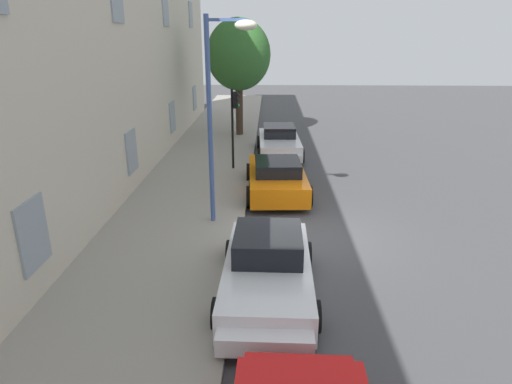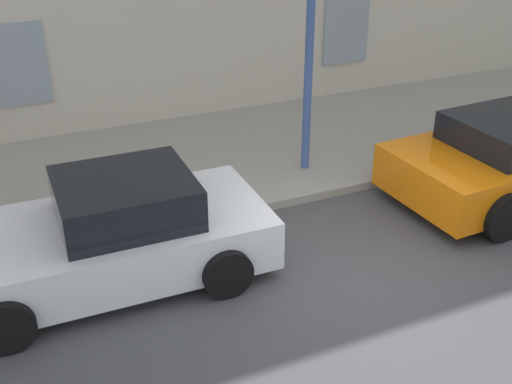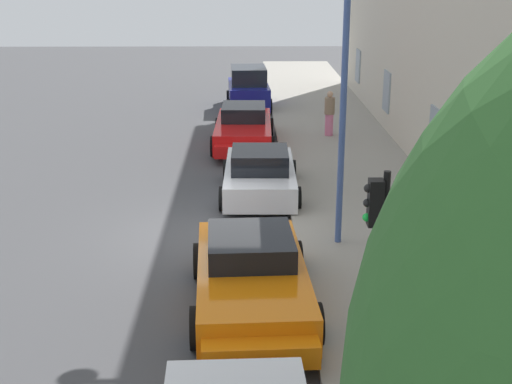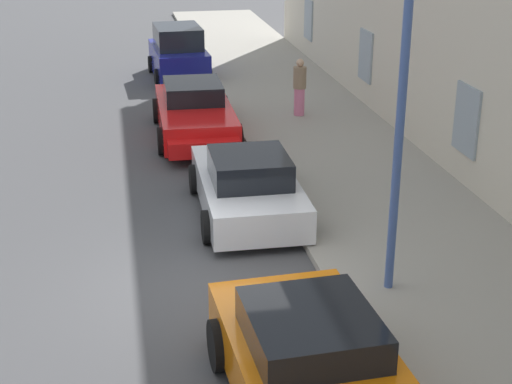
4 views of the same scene
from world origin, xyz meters
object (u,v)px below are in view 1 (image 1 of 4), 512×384
(sportscar_yellow_flank, at_px, (267,273))
(sportscar_tail_end, at_px, (279,144))
(tree_near_kerb, at_px, (239,55))
(traffic_light, at_px, (234,115))
(sportscar_white_middle, at_px, (276,176))
(street_lamp, at_px, (223,86))

(sportscar_yellow_flank, height_order, sportscar_tail_end, sportscar_tail_end)
(sportscar_tail_end, distance_m, tree_near_kerb, 6.13)
(sportscar_tail_end, bearing_deg, traffic_light, 142.13)
(sportscar_yellow_flank, relative_size, tree_near_kerb, 0.73)
(tree_near_kerb, bearing_deg, sportscar_white_middle, -167.95)
(traffic_light, bearing_deg, sportscar_white_middle, -146.01)
(sportscar_white_middle, xyz_separation_m, sportscar_tail_end, (5.04, -0.20, -0.01))
(tree_near_kerb, bearing_deg, traffic_light, -177.83)
(sportscar_yellow_flank, distance_m, tree_near_kerb, 16.76)
(tree_near_kerb, xyz_separation_m, street_lamp, (-12.31, -0.42, -0.26))
(sportscar_tail_end, height_order, street_lamp, street_lamp)
(sportscar_yellow_flank, distance_m, sportscar_white_middle, 6.95)
(sportscar_white_middle, relative_size, tree_near_kerb, 0.78)
(sportscar_yellow_flank, bearing_deg, sportscar_tail_end, -2.30)
(street_lamp, bearing_deg, sportscar_tail_end, -12.31)
(sportscar_tail_end, distance_m, traffic_light, 3.62)
(sportscar_tail_end, xyz_separation_m, tree_near_kerb, (4.24, 2.18, 3.85))
(sportscar_white_middle, xyz_separation_m, street_lamp, (-3.03, 1.56, 3.58))
(tree_near_kerb, xyz_separation_m, traffic_light, (-6.72, -0.25, -2.05))
(sportscar_yellow_flank, height_order, street_lamp, street_lamp)
(street_lamp, bearing_deg, traffic_light, 1.71)
(sportscar_yellow_flank, distance_m, street_lamp, 5.47)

